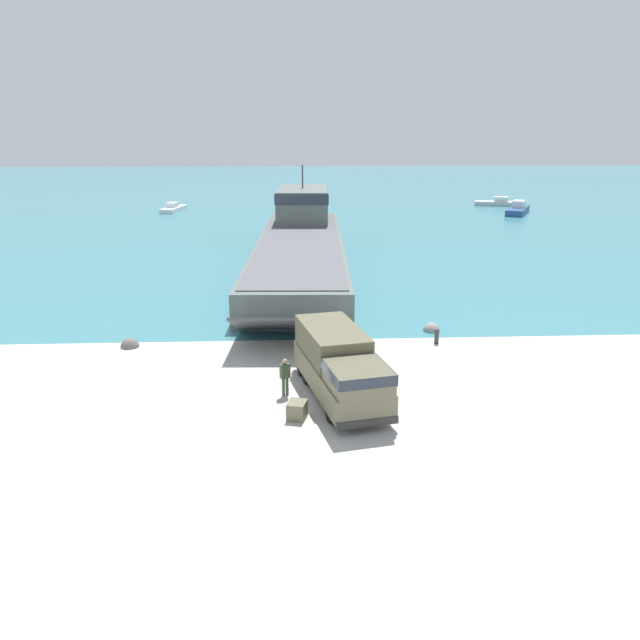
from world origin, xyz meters
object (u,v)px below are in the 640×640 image
object	(u,v)px
military_truck	(340,365)
cargo_crate	(297,410)
landing_craft	(301,237)
moored_boat_b	(174,208)
moored_boat_a	(518,209)
mooring_bollard	(437,336)
moored_boat_c	(498,203)
soldier_on_ramp	(285,374)

from	to	relation	value
military_truck	cargo_crate	size ratio (longest dim) A/B	9.26
landing_craft	moored_boat_b	bearing A→B (deg)	119.01
landing_craft	moored_boat_a	xyz separation A→B (m)	(31.91, 31.36, -1.38)
cargo_crate	mooring_bollard	bearing A→B (deg)	48.88
landing_craft	moored_boat_c	world-z (taller)	landing_craft
cargo_crate	moored_boat_b	bearing A→B (deg)	103.85
landing_craft	moored_boat_c	xyz separation A→B (m)	(32.20, 41.15, -1.51)
soldier_on_ramp	moored_boat_a	bearing A→B (deg)	-52.41
soldier_on_ramp	moored_boat_b	bearing A→B (deg)	-10.64
moored_boat_b	mooring_bollard	bearing A→B (deg)	-57.88
moored_boat_b	landing_craft	bearing A→B (deg)	-53.85
landing_craft	moored_boat_b	distance (m)	40.70
landing_craft	military_truck	world-z (taller)	landing_craft
cargo_crate	military_truck	bearing A→B (deg)	47.73
moored_boat_a	mooring_bollard	world-z (taller)	moored_boat_a
moored_boat_b	moored_boat_c	size ratio (longest dim) A/B	0.95
soldier_on_ramp	moored_boat_c	world-z (taller)	soldier_on_ramp
landing_craft	moored_boat_a	bearing A→B (deg)	47.00
moored_boat_c	military_truck	bearing A→B (deg)	174.53
moored_boat_a	cargo_crate	distance (m)	73.00
soldier_on_ramp	cargo_crate	size ratio (longest dim) A/B	2.01
moored_boat_a	moored_boat_b	bearing A→B (deg)	21.58
landing_craft	soldier_on_ramp	distance (m)	31.57
mooring_bollard	cargo_crate	xyz separation A→B (m)	(-7.99, -9.15, -0.10)
moored_boat_a	cargo_crate	xyz separation A→B (m)	(-32.74, -65.25, -0.23)
moored_boat_b	cargo_crate	bearing A→B (deg)	-66.52
military_truck	soldier_on_ramp	distance (m)	2.51
moored_boat_c	moored_boat_b	bearing A→B (deg)	113.02
military_truck	moored_boat_c	distance (m)	79.24
landing_craft	moored_boat_c	distance (m)	52.27
moored_boat_b	mooring_bollard	xyz separation A→B (m)	(25.31, -61.13, 0.03)
moored_boat_c	cargo_crate	world-z (taller)	moored_boat_c
landing_craft	soldier_on_ramp	world-z (taller)	landing_craft
moored_boat_a	moored_boat_b	distance (m)	50.32
landing_craft	moored_boat_a	size ratio (longest dim) A/B	4.96
military_truck	soldier_on_ramp	world-z (taller)	military_truck
moored_boat_b	moored_boat_c	xyz separation A→B (m)	(50.36, 4.76, 0.03)
mooring_bollard	cargo_crate	bearing A→B (deg)	-131.12
landing_craft	mooring_bollard	world-z (taller)	landing_craft
cargo_crate	landing_craft	bearing A→B (deg)	88.60
moored_boat_b	military_truck	bearing A→B (deg)	-64.57
soldier_on_ramp	moored_boat_b	distance (m)	69.97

